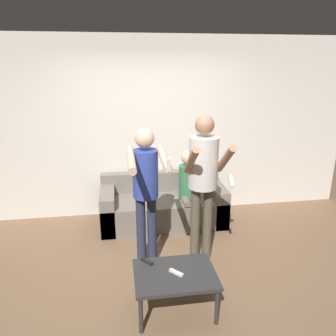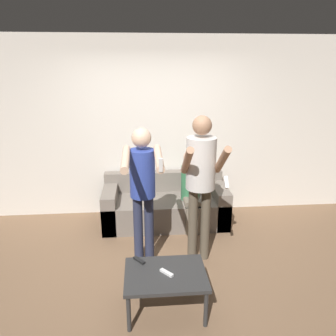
{
  "view_description": "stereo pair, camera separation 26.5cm",
  "coord_description": "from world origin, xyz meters",
  "px_view_note": "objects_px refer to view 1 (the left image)",
  "views": [
    {
      "loc": [
        -0.44,
        -3.19,
        2.31
      ],
      "look_at": [
        0.16,
        0.74,
        1.02
      ],
      "focal_mm": 35.0,
      "sensor_mm": 36.0,
      "label": 1
    },
    {
      "loc": [
        -0.17,
        -3.22,
        2.31
      ],
      "look_at": [
        0.16,
        0.74,
        1.02
      ],
      "focal_mm": 35.0,
      "sensor_mm": 36.0,
      "label": 2
    }
  ],
  "objects_px": {
    "person_standing_right": "(203,173)",
    "coffee_table": "(175,277)",
    "person_seated": "(189,186)",
    "couch": "(163,206)",
    "person_standing_left": "(146,183)",
    "remote_near": "(176,273)",
    "remote_far": "(147,261)"
  },
  "relations": [
    {
      "from": "remote_near",
      "to": "remote_far",
      "type": "bearing_deg",
      "value": 138.63
    },
    {
      "from": "couch",
      "to": "coffee_table",
      "type": "xyz_separation_m",
      "value": [
        -0.14,
        -1.86,
        0.11
      ]
    },
    {
      "from": "person_standing_left",
      "to": "person_standing_right",
      "type": "height_order",
      "value": "person_standing_right"
    },
    {
      "from": "person_standing_right",
      "to": "person_seated",
      "type": "height_order",
      "value": "person_standing_right"
    },
    {
      "from": "person_standing_right",
      "to": "remote_near",
      "type": "relative_size",
      "value": 13.08
    },
    {
      "from": "couch",
      "to": "person_standing_right",
      "type": "xyz_separation_m",
      "value": [
        0.33,
        -1.03,
        0.86
      ]
    },
    {
      "from": "remote_far",
      "to": "person_seated",
      "type": "bearing_deg",
      "value": 63.35
    },
    {
      "from": "person_standing_left",
      "to": "remote_near",
      "type": "bearing_deg",
      "value": -76.23
    },
    {
      "from": "person_standing_left",
      "to": "person_seated",
      "type": "distance_m",
      "value": 1.2
    },
    {
      "from": "person_standing_left",
      "to": "remote_far",
      "type": "xyz_separation_m",
      "value": [
        -0.06,
        -0.6,
        -0.6
      ]
    },
    {
      "from": "couch",
      "to": "person_standing_left",
      "type": "height_order",
      "value": "person_standing_left"
    },
    {
      "from": "coffee_table",
      "to": "person_standing_right",
      "type": "bearing_deg",
      "value": 60.67
    },
    {
      "from": "couch",
      "to": "remote_near",
      "type": "distance_m",
      "value": 1.89
    },
    {
      "from": "person_standing_left",
      "to": "person_standing_right",
      "type": "distance_m",
      "value": 0.67
    },
    {
      "from": "couch",
      "to": "person_standing_left",
      "type": "distance_m",
      "value": 1.34
    },
    {
      "from": "person_standing_right",
      "to": "remote_near",
      "type": "height_order",
      "value": "person_standing_right"
    },
    {
      "from": "person_standing_right",
      "to": "coffee_table",
      "type": "xyz_separation_m",
      "value": [
        -0.47,
        -0.83,
        -0.75
      ]
    },
    {
      "from": "remote_near",
      "to": "person_seated",
      "type": "bearing_deg",
      "value": 74.09
    },
    {
      "from": "person_seated",
      "to": "coffee_table",
      "type": "distance_m",
      "value": 1.79
    },
    {
      "from": "person_standing_right",
      "to": "remote_far",
      "type": "xyz_separation_m",
      "value": [
        -0.72,
        -0.62,
        -0.69
      ]
    },
    {
      "from": "coffee_table",
      "to": "person_seated",
      "type": "bearing_deg",
      "value": 73.65
    },
    {
      "from": "person_seated",
      "to": "person_standing_left",
      "type": "bearing_deg",
      "value": -127.93
    },
    {
      "from": "person_seated",
      "to": "coffee_table",
      "type": "height_order",
      "value": "person_seated"
    },
    {
      "from": "coffee_table",
      "to": "remote_far",
      "type": "distance_m",
      "value": 0.33
    },
    {
      "from": "coffee_table",
      "to": "remote_far",
      "type": "relative_size",
      "value": 5.58
    },
    {
      "from": "couch",
      "to": "person_standing_right",
      "type": "distance_m",
      "value": 1.38
    },
    {
      "from": "person_standing_left",
      "to": "remote_far",
      "type": "distance_m",
      "value": 0.85
    },
    {
      "from": "coffee_table",
      "to": "remote_near",
      "type": "distance_m",
      "value": 0.06
    },
    {
      "from": "person_standing_left",
      "to": "remote_near",
      "type": "relative_size",
      "value": 12.16
    },
    {
      "from": "couch",
      "to": "remote_far",
      "type": "height_order",
      "value": "couch"
    },
    {
      "from": "person_standing_right",
      "to": "remote_far",
      "type": "distance_m",
      "value": 1.17
    },
    {
      "from": "person_standing_left",
      "to": "person_seated",
      "type": "height_order",
      "value": "person_standing_left"
    }
  ]
}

